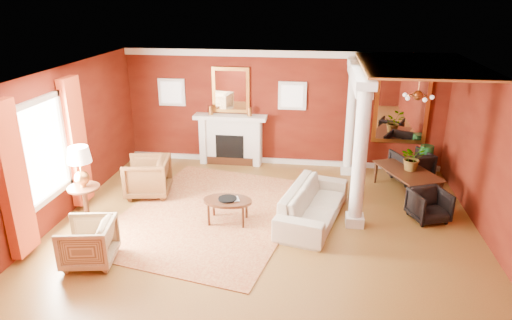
# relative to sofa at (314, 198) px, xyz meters

# --- Properties ---
(ground) EXTENTS (8.00, 8.00, 0.00)m
(ground) POSITION_rel_sofa_xyz_m (-0.90, -0.42, -0.46)
(ground) COLOR brown
(ground) RESTS_ON ground
(room_shell) EXTENTS (8.04, 7.04, 2.92)m
(room_shell) POSITION_rel_sofa_xyz_m (-0.90, -0.42, 1.56)
(room_shell) COLOR #601B0D
(room_shell) RESTS_ON ground
(fireplace) EXTENTS (1.85, 0.42, 1.29)m
(fireplace) POSITION_rel_sofa_xyz_m (-2.20, 2.90, 0.19)
(fireplace) COLOR silver
(fireplace) RESTS_ON ground
(overmantel_mirror) EXTENTS (0.95, 0.07, 1.15)m
(overmantel_mirror) POSITION_rel_sofa_xyz_m (-2.20, 3.04, 1.44)
(overmantel_mirror) COLOR gold
(overmantel_mirror) RESTS_ON fireplace
(flank_window_left) EXTENTS (0.70, 0.07, 0.70)m
(flank_window_left) POSITION_rel_sofa_xyz_m (-3.75, 3.05, 1.34)
(flank_window_left) COLOR silver
(flank_window_left) RESTS_ON room_shell
(flank_window_right) EXTENTS (0.70, 0.07, 0.70)m
(flank_window_right) POSITION_rel_sofa_xyz_m (-0.65, 3.05, 1.34)
(flank_window_right) COLOR silver
(flank_window_right) RESTS_ON room_shell
(left_window) EXTENTS (0.21, 2.55, 2.60)m
(left_window) POSITION_rel_sofa_xyz_m (-4.79, -1.02, 0.97)
(left_window) COLOR white
(left_window) RESTS_ON room_shell
(column_front) EXTENTS (0.36, 0.36, 2.80)m
(column_front) POSITION_rel_sofa_xyz_m (0.80, -0.12, 0.97)
(column_front) COLOR silver
(column_front) RESTS_ON ground
(column_back) EXTENTS (0.36, 0.36, 2.80)m
(column_back) POSITION_rel_sofa_xyz_m (0.80, 2.58, 0.97)
(column_back) COLOR silver
(column_back) RESTS_ON ground
(header_beam) EXTENTS (0.30, 3.20, 0.32)m
(header_beam) POSITION_rel_sofa_xyz_m (0.80, 1.48, 2.16)
(header_beam) COLOR silver
(header_beam) RESTS_ON column_front
(amber_ceiling) EXTENTS (2.30, 3.40, 0.04)m
(amber_ceiling) POSITION_rel_sofa_xyz_m (1.95, 1.33, 2.41)
(amber_ceiling) COLOR #C87F3B
(amber_ceiling) RESTS_ON room_shell
(dining_mirror) EXTENTS (1.30, 0.07, 1.70)m
(dining_mirror) POSITION_rel_sofa_xyz_m (2.00, 3.04, 1.09)
(dining_mirror) COLOR gold
(dining_mirror) RESTS_ON room_shell
(chandelier) EXTENTS (0.60, 0.62, 0.75)m
(chandelier) POSITION_rel_sofa_xyz_m (2.00, 1.38, 1.79)
(chandelier) COLOR #AD7136
(chandelier) RESTS_ON room_shell
(crown_trim) EXTENTS (8.00, 0.08, 0.16)m
(crown_trim) POSITION_rel_sofa_xyz_m (-0.90, 3.04, 2.36)
(crown_trim) COLOR silver
(crown_trim) RESTS_ON room_shell
(base_trim) EXTENTS (8.00, 0.08, 0.12)m
(base_trim) POSITION_rel_sofa_xyz_m (-0.90, 3.04, -0.40)
(base_trim) COLOR silver
(base_trim) RESTS_ON ground
(rug) EXTENTS (4.14, 5.00, 0.02)m
(rug) POSITION_rel_sofa_xyz_m (-2.08, -0.04, -0.45)
(rug) COLOR maroon
(rug) RESTS_ON ground
(sofa) EXTENTS (1.21, 2.42, 0.91)m
(sofa) POSITION_rel_sofa_xyz_m (0.00, 0.00, 0.00)
(sofa) COLOR beige
(sofa) RESTS_ON ground
(armchair_leopard) EXTENTS (1.00, 1.04, 0.94)m
(armchair_leopard) POSITION_rel_sofa_xyz_m (-3.63, 0.68, 0.01)
(armchair_leopard) COLOR black
(armchair_leopard) RESTS_ON ground
(armchair_stripe) EXTENTS (0.88, 0.93, 0.83)m
(armchair_stripe) POSITION_rel_sofa_xyz_m (-3.62, -2.05, -0.04)
(armchair_stripe) COLOR #CAB487
(armchair_stripe) RESTS_ON ground
(coffee_table) EXTENTS (0.95, 0.95, 0.48)m
(coffee_table) POSITION_rel_sofa_xyz_m (-1.64, -0.34, -0.02)
(coffee_table) COLOR black
(coffee_table) RESTS_ON ground
(coffee_book) EXTENTS (0.17, 0.08, 0.24)m
(coffee_book) POSITION_rel_sofa_xyz_m (-1.59, -0.35, 0.14)
(coffee_book) COLOR black
(coffee_book) RESTS_ON coffee_table
(side_table) EXTENTS (0.61, 0.61, 1.52)m
(side_table) POSITION_rel_sofa_xyz_m (-4.40, -0.63, 0.57)
(side_table) COLOR black
(side_table) RESTS_ON ground
(dining_table) EXTENTS (1.12, 1.65, 0.87)m
(dining_table) POSITION_rel_sofa_xyz_m (2.04, 1.55, -0.02)
(dining_table) COLOR black
(dining_table) RESTS_ON ground
(dining_chair_near) EXTENTS (0.84, 0.81, 0.68)m
(dining_chair_near) POSITION_rel_sofa_xyz_m (2.24, 0.30, -0.11)
(dining_chair_near) COLOR black
(dining_chair_near) RESTS_ON ground
(dining_chair_far) EXTENTS (1.02, 1.00, 0.81)m
(dining_chair_far) POSITION_rel_sofa_xyz_m (2.24, 2.29, -0.05)
(dining_chair_far) COLOR black
(dining_chair_far) RESTS_ON ground
(green_urn) EXTENTS (0.35, 0.35, 0.83)m
(green_urn) POSITION_rel_sofa_xyz_m (2.60, 2.52, -0.13)
(green_urn) COLOR #14411B
(green_urn) RESTS_ON ground
(potted_plant) EXTENTS (0.70, 0.73, 0.45)m
(potted_plant) POSITION_rel_sofa_xyz_m (2.09, 1.57, 0.64)
(potted_plant) COLOR #26591E
(potted_plant) RESTS_ON dining_table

